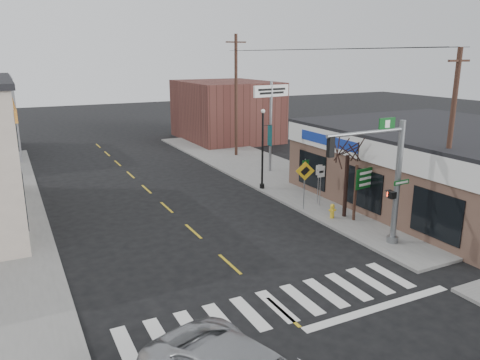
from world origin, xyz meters
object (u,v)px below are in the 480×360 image
fire_hydrant (332,210)px  lamp_post (263,143)px  traffic_signal_pole (387,171)px  bare_tree (348,144)px  guide_sign (367,183)px  utility_pole_near (449,145)px  utility_pole_far (236,95)px  dance_center_sign (271,103)px

fire_hydrant → lamp_post: 6.77m
traffic_signal_pole → lamp_post: (-0.19, 10.03, -0.47)m
lamp_post → bare_tree: 6.54m
guide_sign → utility_pole_near: size_ratio=0.34×
guide_sign → bare_tree: (-0.70, 0.70, 1.91)m
guide_sign → lamp_post: lamp_post is taller
bare_tree → utility_pole_near: bearing=-66.7°
bare_tree → utility_pole_far: size_ratio=0.50×
traffic_signal_pole → utility_pole_near: 3.01m
fire_hydrant → utility_pole_far: (2.46, 15.87, 4.47)m
dance_center_sign → utility_pole_far: 5.89m
utility_pole_near → lamp_post: bearing=98.1°
guide_sign → dance_center_sign: (0.80, 10.74, 2.92)m
bare_tree → lamp_post: bearing=100.1°
fire_hydrant → utility_pole_near: (2.56, -4.33, 3.82)m
traffic_signal_pole → bare_tree: size_ratio=1.16×
utility_pole_far → fire_hydrant: bearing=-92.8°
dance_center_sign → utility_pole_near: bearing=-98.2°
lamp_post → utility_pole_far: utility_pole_far is taller
lamp_post → guide_sign: bearing=-91.2°
lamp_post → bare_tree: lamp_post is taller
guide_sign → utility_pole_far: utility_pole_far is taller
traffic_signal_pole → bare_tree: bearing=73.3°
guide_sign → lamp_post: bearing=95.4°
utility_pole_far → guide_sign: bearing=-87.6°
guide_sign → utility_pole_far: (1.04, 16.63, 3.05)m
traffic_signal_pole → utility_pole_far: utility_pole_far is taller
guide_sign → lamp_post: 7.38m
traffic_signal_pole → utility_pole_near: utility_pole_near is taller
dance_center_sign → bare_tree: 10.20m
fire_hydrant → utility_pole_far: 16.67m
fire_hydrant → dance_center_sign: 11.11m
guide_sign → dance_center_sign: size_ratio=0.45×
fire_hydrant → utility_pole_far: utility_pole_far is taller
guide_sign → dance_center_sign: dance_center_sign is taller
fire_hydrant → lamp_post: lamp_post is taller
traffic_signal_pole → utility_pole_near: bearing=-14.4°
dance_center_sign → utility_pole_far: utility_pole_far is taller
lamp_post → bare_tree: bearing=-95.7°
traffic_signal_pole → bare_tree: 3.81m
fire_hydrant → dance_center_sign: (2.22, 9.99, 4.33)m
traffic_signal_pole → guide_sign: (1.65, 2.96, -1.47)m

